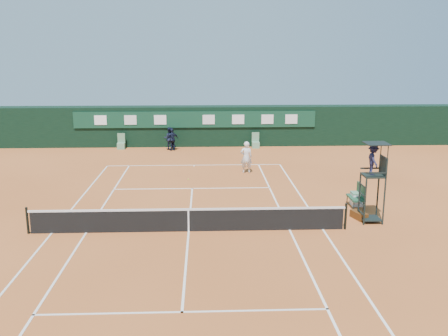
# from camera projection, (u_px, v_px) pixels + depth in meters

# --- Properties ---
(ground) EXTENTS (90.00, 90.00, 0.00)m
(ground) POSITION_uv_depth(u_px,v_px,m) (189.00, 231.00, 20.20)
(ground) COLOR #BB602C
(ground) RESTS_ON ground
(court_lines) EXTENTS (11.05, 23.85, 0.01)m
(court_lines) POSITION_uv_depth(u_px,v_px,m) (189.00, 231.00, 20.20)
(court_lines) COLOR silver
(court_lines) RESTS_ON ground
(tennis_net) EXTENTS (12.90, 0.10, 1.10)m
(tennis_net) POSITION_uv_depth(u_px,v_px,m) (188.00, 219.00, 20.08)
(tennis_net) COLOR black
(tennis_net) RESTS_ON ground
(back_wall) EXTENTS (40.00, 1.65, 3.00)m
(back_wall) POSITION_uv_depth(u_px,v_px,m) (196.00, 126.00, 38.07)
(back_wall) COLOR black
(back_wall) RESTS_ON ground
(linesman_chair_left) EXTENTS (0.55, 0.50, 1.15)m
(linesman_chair_left) POSITION_uv_depth(u_px,v_px,m) (121.00, 145.00, 36.91)
(linesman_chair_left) COLOR #60936B
(linesman_chair_left) RESTS_ON ground
(linesman_chair_right) EXTENTS (0.55, 0.50, 1.15)m
(linesman_chair_right) POSITION_uv_depth(u_px,v_px,m) (256.00, 144.00, 37.29)
(linesman_chair_right) COLOR #629672
(linesman_chair_right) RESTS_ON ground
(umpire_chair) EXTENTS (0.96, 0.95, 3.42)m
(umpire_chair) POSITION_uv_depth(u_px,v_px,m) (374.00, 166.00, 20.78)
(umpire_chair) COLOR black
(umpire_chair) RESTS_ON ground
(player_bench) EXTENTS (0.56, 1.20, 1.10)m
(player_bench) POSITION_uv_depth(u_px,v_px,m) (358.00, 195.00, 23.18)
(player_bench) COLOR #1B452D
(player_bench) RESTS_ON ground
(tennis_bag) EXTENTS (0.62, 0.94, 0.32)m
(tennis_bag) POSITION_uv_depth(u_px,v_px,m) (359.00, 215.00, 21.64)
(tennis_bag) COLOR black
(tennis_bag) RESTS_ON ground
(cooler) EXTENTS (0.57, 0.57, 0.65)m
(cooler) POSITION_uv_depth(u_px,v_px,m) (357.00, 199.00, 23.48)
(cooler) COLOR silver
(cooler) RESTS_ON ground
(tennis_ball) EXTENTS (0.07, 0.07, 0.07)m
(tennis_ball) POSITION_uv_depth(u_px,v_px,m) (188.00, 179.00, 28.16)
(tennis_ball) COLOR #C3DA32
(tennis_ball) RESTS_ON ground
(player) EXTENTS (0.70, 0.47, 1.90)m
(player) POSITION_uv_depth(u_px,v_px,m) (246.00, 157.00, 29.58)
(player) COLOR silver
(player) RESTS_ON ground
(ball_kid_left) EXTENTS (0.83, 0.66, 1.65)m
(ball_kid_left) POSITION_uv_depth(u_px,v_px,m) (169.00, 138.00, 36.62)
(ball_kid_left) COLOR black
(ball_kid_left) RESTS_ON ground
(ball_kid_right) EXTENTS (1.03, 0.79, 1.63)m
(ball_kid_right) POSITION_uv_depth(u_px,v_px,m) (172.00, 139.00, 36.21)
(ball_kid_right) COLOR black
(ball_kid_right) RESTS_ON ground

